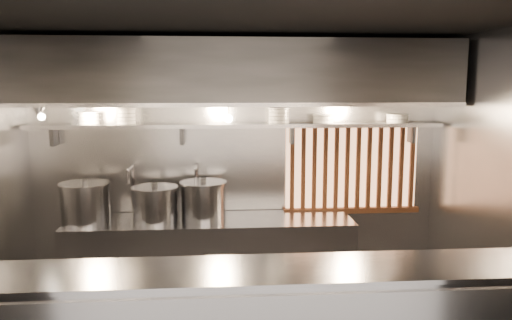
{
  "coord_description": "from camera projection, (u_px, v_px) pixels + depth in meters",
  "views": [
    {
      "loc": [
        -0.21,
        -4.02,
        2.29
      ],
      "look_at": [
        0.14,
        0.55,
        1.62
      ],
      "focal_mm": 35.0,
      "sensor_mm": 36.0,
      "label": 1
    }
  ],
  "objects": [
    {
      "name": "ceiling",
      "position": [
        244.0,
        21.0,
        3.91
      ],
      "size": [
        4.5,
        4.5,
        0.0
      ],
      "primitive_type": "plane",
      "rotation": [
        3.14,
        0.0,
        0.0
      ],
      "color": "black",
      "rests_on": "wall_back"
    },
    {
      "name": "wall_back",
      "position": [
        237.0,
        167.0,
        5.59
      ],
      "size": [
        4.5,
        0.0,
        4.5
      ],
      "primitive_type": "plane",
      "rotation": [
        1.57,
        0.0,
        0.0
      ],
      "color": "gray",
      "rests_on": "floor"
    },
    {
      "name": "wall_right",
      "position": [
        506.0,
        191.0,
        4.28
      ],
      "size": [
        0.0,
        3.0,
        3.0
      ],
      "primitive_type": "plane",
      "rotation": [
        1.57,
        0.0,
        -1.57
      ],
      "color": "gray",
      "rests_on": "floor"
    },
    {
      "name": "cooking_bench",
      "position": [
        211.0,
        260.0,
        5.34
      ],
      "size": [
        3.0,
        0.7,
        0.9
      ],
      "primitive_type": "cube",
      "color": "#A0A0A6",
      "rests_on": "floor"
    },
    {
      "name": "bowl_shelf",
      "position": [
        238.0,
        125.0,
        5.34
      ],
      "size": [
        4.4,
        0.34,
        0.04
      ],
      "primitive_type": "cube",
      "color": "#A0A0A6",
      "rests_on": "wall_back"
    },
    {
      "name": "exhaust_hood",
      "position": [
        238.0,
        73.0,
        5.04
      ],
      "size": [
        4.4,
        0.81,
        0.65
      ],
      "color": "#2D2D30",
      "rests_on": "ceiling"
    },
    {
      "name": "wood_screen",
      "position": [
        352.0,
        168.0,
        5.65
      ],
      "size": [
        1.56,
        0.09,
        1.04
      ],
      "color": "#FFAF72",
      "rests_on": "wall_back"
    },
    {
      "name": "faucet_left",
      "position": [
        131.0,
        179.0,
        5.38
      ],
      "size": [
        0.04,
        0.3,
        0.5
      ],
      "color": "silver",
      "rests_on": "wall_back"
    },
    {
      "name": "faucet_right",
      "position": [
        197.0,
        178.0,
        5.44
      ],
      "size": [
        0.04,
        0.3,
        0.5
      ],
      "color": "silver",
      "rests_on": "wall_back"
    },
    {
      "name": "heat_lamp",
      "position": [
        39.0,
        111.0,
        4.71
      ],
      "size": [
        0.25,
        0.35,
        0.2
      ],
      "color": "#A0A0A6",
      "rests_on": "exhaust_hood"
    },
    {
      "name": "pendant_bulb",
      "position": [
        228.0,
        118.0,
        5.2
      ],
      "size": [
        0.09,
        0.09,
        0.19
      ],
      "color": "#2D2D30",
      "rests_on": "exhaust_hood"
    },
    {
      "name": "stock_pot_left",
      "position": [
        85.0,
        203.0,
        5.13
      ],
      "size": [
        0.64,
        0.64,
        0.46
      ],
      "rotation": [
        0.0,
        0.0,
        0.28
      ],
      "color": "#A0A0A6",
      "rests_on": "cooking_bench"
    },
    {
      "name": "stock_pot_mid",
      "position": [
        155.0,
        204.0,
        5.18
      ],
      "size": [
        0.59,
        0.59,
        0.41
      ],
      "rotation": [
        0.0,
        0.0,
        0.27
      ],
      "color": "#A0A0A6",
      "rests_on": "cooking_bench"
    },
    {
      "name": "stock_pot_right",
      "position": [
        204.0,
        200.0,
        5.28
      ],
      "size": [
        0.54,
        0.54,
        0.44
      ],
      "rotation": [
        0.0,
        0.0,
        -0.1
      ],
      "color": "#A0A0A6",
      "rests_on": "cooking_bench"
    },
    {
      "name": "bowl_stack_0",
      "position": [
        89.0,
        118.0,
        5.21
      ],
      "size": [
        0.23,
        0.23,
        0.13
      ],
      "color": "silver",
      "rests_on": "bowl_shelf"
    },
    {
      "name": "bowl_stack_1",
      "position": [
        126.0,
        116.0,
        5.24
      ],
      "size": [
        0.21,
        0.21,
        0.17
      ],
      "color": "silver",
      "rests_on": "bowl_shelf"
    },
    {
      "name": "bowl_stack_2",
      "position": [
        279.0,
        115.0,
        5.36
      ],
      "size": [
        0.24,
        0.24,
        0.17
      ],
      "color": "silver",
      "rests_on": "bowl_shelf"
    },
    {
      "name": "bowl_stack_3",
      "position": [
        323.0,
        119.0,
        5.4
      ],
      "size": [
        0.24,
        0.24,
        0.09
      ],
      "color": "silver",
      "rests_on": "bowl_shelf"
    },
    {
      "name": "bowl_stack_4",
      "position": [
        397.0,
        118.0,
        5.47
      ],
      "size": [
        0.24,
        0.24,
        0.09
      ],
      "color": "silver",
      "rests_on": "bowl_shelf"
    }
  ]
}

